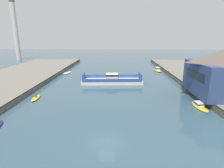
# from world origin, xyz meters

# --- Properties ---
(ground_plane) EXTENTS (400.00, 400.00, 0.00)m
(ground_plane) POSITION_xyz_m (0.00, 0.00, 0.00)
(ground_plane) COLOR #385666
(chain_ferry) EXTENTS (20.87, 7.99, 3.30)m
(chain_ferry) POSITION_xyz_m (-0.28, 36.20, 1.01)
(chain_ferry) COLOR beige
(chain_ferry) RESTS_ON ground
(moored_boat_near_left) EXTENTS (3.03, 6.62, 0.86)m
(moored_boat_near_left) POSITION_xyz_m (-20.44, 52.65, 0.19)
(moored_boat_near_left) COLOR white
(moored_boat_near_left) RESTS_ON ground
(moored_boat_near_right) EXTENTS (3.41, 7.96, 1.76)m
(moored_boat_near_right) POSITION_xyz_m (20.12, 58.65, 0.65)
(moored_boat_near_right) COLOR yellow
(moored_boat_near_right) RESTS_ON ground
(moored_boat_mid_right) EXTENTS (1.78, 5.24, 1.01)m
(moored_boat_mid_right) POSITION_xyz_m (-19.38, 19.05, 0.27)
(moored_boat_mid_right) COLOR yellow
(moored_boat_mid_right) RESTS_ON ground
(moored_boat_far_left) EXTENTS (2.66, 6.59, 1.14)m
(moored_boat_far_left) POSITION_xyz_m (20.30, 14.68, 0.42)
(moored_boat_far_left) COLOR yellow
(moored_boat_far_left) RESTS_ON ground
(smokestack_distant_a) EXTENTS (3.40, 3.40, 38.57)m
(smokestack_distant_a) POSITION_xyz_m (-65.90, 97.72, 20.33)
(smokestack_distant_a) COLOR beige
(smokestack_distant_a) RESTS_ON ground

